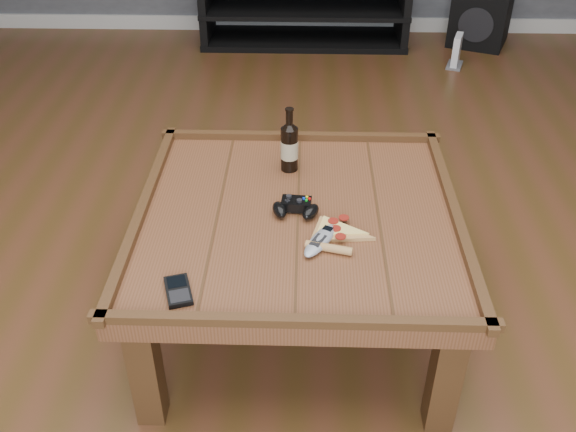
{
  "coord_description": "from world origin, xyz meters",
  "views": [
    {
      "loc": [
        0.02,
        -1.63,
        1.59
      ],
      "look_at": [
        -0.03,
        -0.11,
        0.52
      ],
      "focal_mm": 40.0,
      "sensor_mm": 36.0,
      "label": 1
    }
  ],
  "objects_px": {
    "game_controller": "(296,208)",
    "remote_control": "(320,240)",
    "pizza_slice": "(335,233)",
    "smartphone": "(178,291)",
    "media_console": "(305,7)",
    "subwoofer": "(481,17)",
    "coffee_table": "(298,229)",
    "game_console": "(456,52)",
    "beer_bottle": "(289,145)"
  },
  "relations": [
    {
      "from": "game_controller",
      "to": "remote_control",
      "type": "height_order",
      "value": "game_controller"
    },
    {
      "from": "pizza_slice",
      "to": "smartphone",
      "type": "xyz_separation_m",
      "value": [
        -0.42,
        -0.26,
        -0.0
      ]
    },
    {
      "from": "media_console",
      "to": "pizza_slice",
      "type": "distance_m",
      "value": 2.87
    },
    {
      "from": "pizza_slice",
      "to": "subwoofer",
      "type": "distance_m",
      "value": 3.09
    },
    {
      "from": "coffee_table",
      "to": "media_console",
      "type": "relative_size",
      "value": 0.74
    },
    {
      "from": "coffee_table",
      "to": "game_console",
      "type": "relative_size",
      "value": 5.02
    },
    {
      "from": "coffee_table",
      "to": "remote_control",
      "type": "height_order",
      "value": "same"
    },
    {
      "from": "remote_control",
      "to": "pizza_slice",
      "type": "bearing_deg",
      "value": 69.8
    },
    {
      "from": "smartphone",
      "to": "subwoofer",
      "type": "height_order",
      "value": "smartphone"
    },
    {
      "from": "beer_bottle",
      "to": "pizza_slice",
      "type": "relative_size",
      "value": 0.84
    },
    {
      "from": "subwoofer",
      "to": "game_console",
      "type": "distance_m",
      "value": 0.5
    },
    {
      "from": "media_console",
      "to": "subwoofer",
      "type": "bearing_deg",
      "value": 0.85
    },
    {
      "from": "coffee_table",
      "to": "subwoofer",
      "type": "bearing_deg",
      "value": 66.46
    },
    {
      "from": "coffee_table",
      "to": "smartphone",
      "type": "xyz_separation_m",
      "value": [
        -0.31,
        -0.38,
        0.07
      ]
    },
    {
      "from": "smartphone",
      "to": "pizza_slice",
      "type": "bearing_deg",
      "value": 14.61
    },
    {
      "from": "game_controller",
      "to": "subwoofer",
      "type": "relative_size",
      "value": 0.34
    },
    {
      "from": "coffee_table",
      "to": "beer_bottle",
      "type": "bearing_deg",
      "value": 97.34
    },
    {
      "from": "beer_bottle",
      "to": "coffee_table",
      "type": "bearing_deg",
      "value": -82.66
    },
    {
      "from": "smartphone",
      "to": "media_console",
      "type": "bearing_deg",
      "value": 66.83
    },
    {
      "from": "beer_bottle",
      "to": "subwoofer",
      "type": "distance_m",
      "value": 2.81
    },
    {
      "from": "game_controller",
      "to": "smartphone",
      "type": "bearing_deg",
      "value": -123.44
    },
    {
      "from": "pizza_slice",
      "to": "subwoofer",
      "type": "xyz_separation_m",
      "value": [
        1.1,
        2.88,
        -0.28
      ]
    },
    {
      "from": "pizza_slice",
      "to": "coffee_table",
      "type": "bearing_deg",
      "value": 148.46
    },
    {
      "from": "pizza_slice",
      "to": "remote_control",
      "type": "bearing_deg",
      "value": -123.07
    },
    {
      "from": "beer_bottle",
      "to": "subwoofer",
      "type": "bearing_deg",
      "value": 63.61
    },
    {
      "from": "smartphone",
      "to": "subwoofer",
      "type": "distance_m",
      "value": 3.5
    },
    {
      "from": "media_console",
      "to": "subwoofer",
      "type": "relative_size",
      "value": 2.94
    },
    {
      "from": "media_console",
      "to": "game_controller",
      "type": "distance_m",
      "value": 2.76
    },
    {
      "from": "coffee_table",
      "to": "game_console",
      "type": "distance_m",
      "value": 2.55
    },
    {
      "from": "media_console",
      "to": "remote_control",
      "type": "distance_m",
      "value": 2.91
    },
    {
      "from": "game_controller",
      "to": "pizza_slice",
      "type": "bearing_deg",
      "value": -38.74
    },
    {
      "from": "game_controller",
      "to": "smartphone",
      "type": "xyz_separation_m",
      "value": [
        -0.3,
        -0.38,
        -0.01
      ]
    },
    {
      "from": "remote_control",
      "to": "game_controller",
      "type": "bearing_deg",
      "value": 143.01
    },
    {
      "from": "game_controller",
      "to": "game_console",
      "type": "bearing_deg",
      "value": 72.42
    },
    {
      "from": "media_console",
      "to": "remote_control",
      "type": "height_order",
      "value": "media_console"
    },
    {
      "from": "game_controller",
      "to": "game_console",
      "type": "xyz_separation_m",
      "value": [
        0.98,
        2.34,
        -0.38
      ]
    },
    {
      "from": "game_controller",
      "to": "game_console",
      "type": "relative_size",
      "value": 0.8
    },
    {
      "from": "pizza_slice",
      "to": "remote_control",
      "type": "distance_m",
      "value": 0.06
    },
    {
      "from": "game_console",
      "to": "smartphone",
      "type": "bearing_deg",
      "value": -97.29
    },
    {
      "from": "coffee_table",
      "to": "game_console",
      "type": "xyz_separation_m",
      "value": [
        0.98,
        2.34,
        -0.3
      ]
    },
    {
      "from": "coffee_table",
      "to": "beer_bottle",
      "type": "height_order",
      "value": "beer_bottle"
    },
    {
      "from": "coffee_table",
      "to": "game_console",
      "type": "height_order",
      "value": "coffee_table"
    },
    {
      "from": "media_console",
      "to": "game_console",
      "type": "relative_size",
      "value": 6.83
    },
    {
      "from": "beer_bottle",
      "to": "game_controller",
      "type": "xyz_separation_m",
      "value": [
        0.03,
        -0.27,
        -0.07
      ]
    },
    {
      "from": "coffee_table",
      "to": "remote_control",
      "type": "relative_size",
      "value": 5.64
    },
    {
      "from": "coffee_table",
      "to": "beer_bottle",
      "type": "xyz_separation_m",
      "value": [
        -0.03,
        0.27,
        0.15
      ]
    },
    {
      "from": "beer_bottle",
      "to": "game_console",
      "type": "distance_m",
      "value": 2.35
    },
    {
      "from": "coffee_table",
      "to": "smartphone",
      "type": "relative_size",
      "value": 7.82
    },
    {
      "from": "pizza_slice",
      "to": "smartphone",
      "type": "relative_size",
      "value": 2.07
    },
    {
      "from": "coffee_table",
      "to": "pizza_slice",
      "type": "relative_size",
      "value": 3.78
    }
  ]
}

